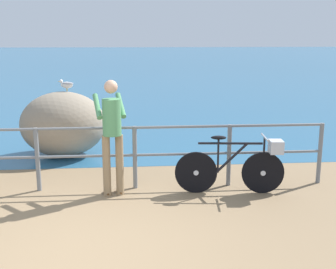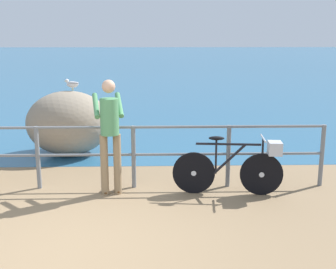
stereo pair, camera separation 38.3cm
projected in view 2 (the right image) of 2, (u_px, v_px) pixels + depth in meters
name	position (u px, v px, depth m)	size (l,w,h in m)	color
ground_plane	(136.00, 81.00, 24.39)	(120.00, 120.00, 0.10)	#846B4C
sea_surface	(147.00, 56.00, 51.99)	(120.00, 90.00, 0.01)	#285B7F
promenade_railing	(86.00, 149.00, 6.87)	(7.71, 0.07, 1.02)	slate
bicycle	(237.00, 165.00, 6.62)	(1.70, 0.48, 0.92)	black
person_at_railing	(110.00, 132.00, 6.53)	(0.53, 0.67, 1.78)	#8C7251
breakwater_boulder_main	(69.00, 123.00, 8.88)	(1.72, 1.49, 1.32)	gray
seagull	(72.00, 84.00, 8.80)	(0.34, 0.19, 0.23)	gold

